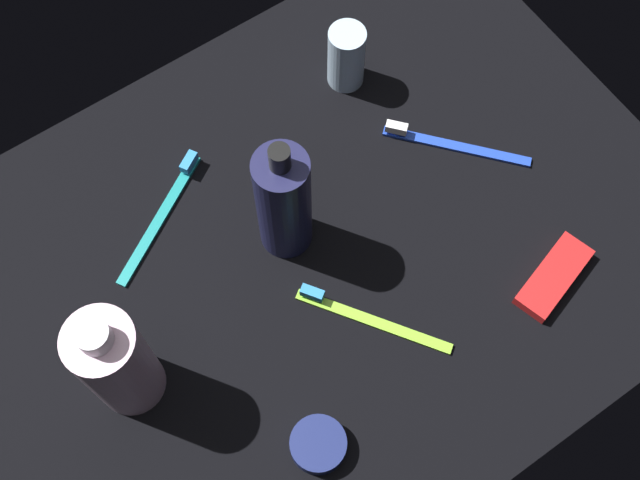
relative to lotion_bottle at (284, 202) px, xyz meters
The scene contains 9 objects.
ground_plane 10.13cm from the lotion_bottle, 61.39° to the right, with size 84.00×64.00×1.20cm, color black.
lotion_bottle is the anchor object (origin of this frame).
bodywash_bottle 23.67cm from the lotion_bottle, 167.18° to the right, with size 6.99×6.99×18.31cm.
deodorant_stick 22.97cm from the lotion_bottle, 37.50° to the left, with size 4.54×4.54×8.91cm, color silver.
toothbrush_teal 16.57cm from the lotion_bottle, 134.11° to the left, with size 16.05×10.29×2.10cm.
toothbrush_lime 15.57cm from the lotion_bottle, 82.33° to the right, with size 11.24×15.48×2.10cm.
toothbrush_blue 23.90cm from the lotion_bottle, ahead, with size 12.78×14.32×2.10cm.
snack_bar_red 31.49cm from the lotion_bottle, 44.72° to the right, with size 10.40×4.00×1.50cm, color red.
cream_tin_left 25.43cm from the lotion_bottle, 115.65° to the right, with size 5.90×5.90×2.10cm, color navy.
Camera 1 is at (-20.76, -30.36, 87.97)cm, focal length 46.89 mm.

